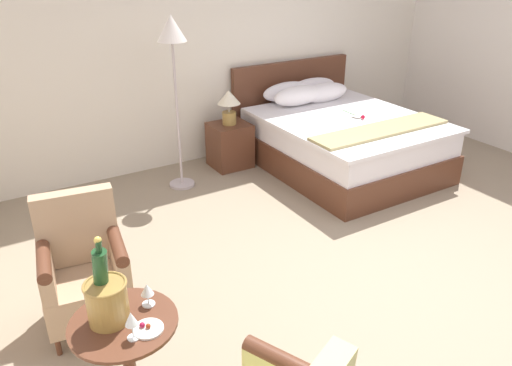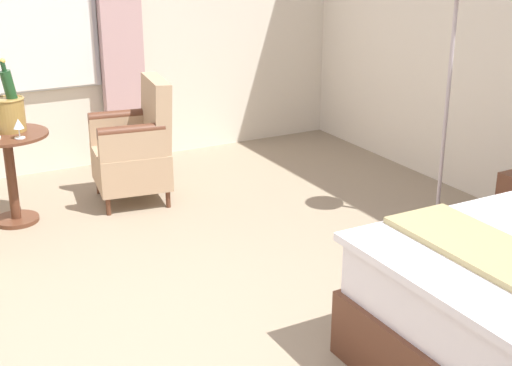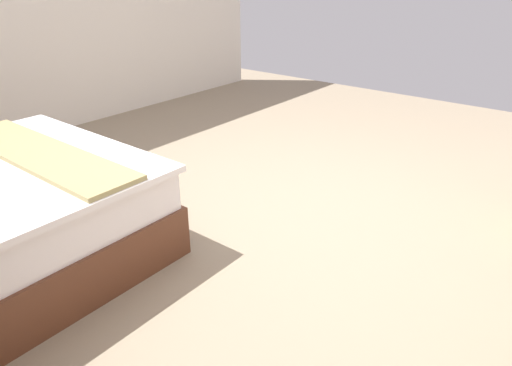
{
  "view_description": "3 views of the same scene",
  "coord_description": "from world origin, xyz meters",
  "views": [
    {
      "loc": [
        -2.73,
        -2.22,
        2.44
      ],
      "look_at": [
        -0.85,
        0.88,
        0.72
      ],
      "focal_mm": 35.0,
      "sensor_mm": 36.0,
      "label": 1
    },
    {
      "loc": [
        2.74,
        -0.85,
        2.02
      ],
      "look_at": [
        -0.3,
        0.8,
        0.77
      ],
      "focal_mm": 50.0,
      "sensor_mm": 36.0,
      "label": 2
    },
    {
      "loc": [
        -1.75,
        2.71,
        1.74
      ],
      "look_at": [
        -0.41,
        1.02,
        0.72
      ],
      "focal_mm": 32.0,
      "sensor_mm": 36.0,
      "label": 3
    }
  ],
  "objects": [
    {
      "name": "floor_lamp_brass",
      "position": [
        -0.81,
        2.56,
        1.52
      ],
      "size": [
        0.3,
        0.3,
        1.85
      ],
      "color": "#B6A9AE",
      "rests_on": "ground"
    },
    {
      "name": "side_table_round",
      "position": [
        -2.27,
        -0.11,
        0.42
      ],
      "size": [
        0.57,
        0.57,
        0.66
      ],
      "color": "#57301F",
      "rests_on": "ground"
    },
    {
      "name": "champagne_bucket",
      "position": [
        -2.32,
        -0.06,
        0.81
      ],
      "size": [
        0.23,
        0.23,
        0.51
      ],
      "color": "olive",
      "rests_on": "side_table_round"
    },
    {
      "name": "wine_glass_near_edge",
      "position": [
        -2.1,
        -0.05,
        0.76
      ],
      "size": [
        0.07,
        0.07,
        0.14
      ],
      "color": "white",
      "rests_on": "side_table_round"
    },
    {
      "name": "armchair_by_window",
      "position": [
        -2.27,
        0.82,
        0.42
      ],
      "size": [
        0.64,
        0.63,
        0.95
      ],
      "color": "#57301F",
      "rests_on": "ground"
    }
  ]
}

